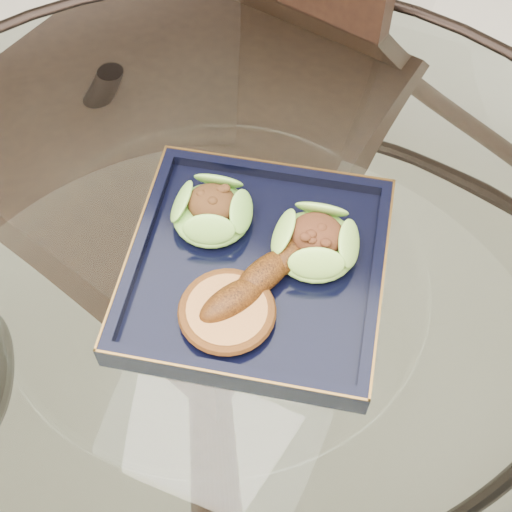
% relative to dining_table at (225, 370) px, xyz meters
% --- Properties ---
extents(ground, '(4.00, 4.00, 0.00)m').
position_rel_dining_table_xyz_m(ground, '(0.00, 0.00, -0.60)').
color(ground, beige).
rests_on(ground, ground).
extents(dining_table, '(1.13, 1.13, 0.77)m').
position_rel_dining_table_xyz_m(dining_table, '(0.00, 0.00, 0.00)').
color(dining_table, white).
rests_on(dining_table, ground).
extents(dining_chair, '(0.54, 0.54, 1.05)m').
position_rel_dining_table_xyz_m(dining_chair, '(-0.19, 0.40, -0.01)').
color(dining_chair, black).
rests_on(dining_chair, ground).
extents(navy_plate, '(0.32, 0.32, 0.02)m').
position_rel_dining_table_xyz_m(navy_plate, '(0.02, 0.05, 0.17)').
color(navy_plate, black).
rests_on(navy_plate, dining_table).
extents(lettuce_wrap_left, '(0.10, 0.10, 0.03)m').
position_rel_dining_table_xyz_m(lettuce_wrap_left, '(-0.04, 0.09, 0.20)').
color(lettuce_wrap_left, '#5BA42F').
rests_on(lettuce_wrap_left, navy_plate).
extents(lettuce_wrap_right, '(0.11, 0.11, 0.03)m').
position_rel_dining_table_xyz_m(lettuce_wrap_right, '(0.07, 0.09, 0.20)').
color(lettuce_wrap_right, '#6FA52F').
rests_on(lettuce_wrap_right, navy_plate).
extents(roasted_plantain, '(0.10, 0.16, 0.03)m').
position_rel_dining_table_xyz_m(roasted_plantain, '(0.04, 0.03, 0.20)').
color(roasted_plantain, '#5C2C09').
rests_on(roasted_plantain, navy_plate).
extents(crumb_patty, '(0.11, 0.11, 0.02)m').
position_rel_dining_table_xyz_m(crumb_patty, '(0.02, -0.02, 0.19)').
color(crumb_patty, '#AA6B38').
rests_on(crumb_patty, navy_plate).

